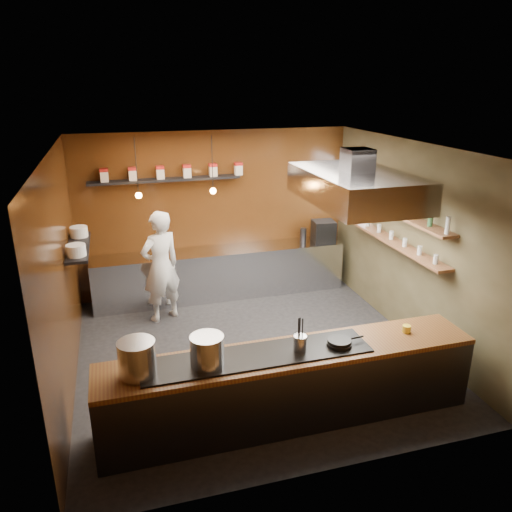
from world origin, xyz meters
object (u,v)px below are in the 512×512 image
object	(u,v)px
stockpot_small	(207,351)
espresso_machine	(323,231)
stockpot_large	(137,358)
chef	(161,266)
extractor_hood	(356,186)

from	to	relation	value
stockpot_small	espresso_machine	bearing A→B (deg)	51.78
stockpot_large	espresso_machine	world-z (taller)	stockpot_large
stockpot_small	stockpot_large	bearing A→B (deg)	178.08
stockpot_small	chef	xyz separation A→B (m)	(-0.17, 3.15, -0.17)
extractor_hood	stockpot_small	bearing A→B (deg)	-151.24
stockpot_large	chef	distance (m)	3.18
stockpot_large	chef	size ratio (longest dim) A/B	0.21
stockpot_large	extractor_hood	bearing A→B (deg)	22.18
extractor_hood	stockpot_small	distance (m)	2.94
stockpot_large	stockpot_small	xyz separation A→B (m)	(0.73, -0.02, -0.02)
extractor_hood	stockpot_small	size ratio (longest dim) A/B	5.45
espresso_machine	chef	xyz separation A→B (m)	(-3.15, -0.63, -0.16)
extractor_hood	espresso_machine	size ratio (longest dim) A/B	4.99
espresso_machine	chef	size ratio (longest dim) A/B	0.21
extractor_hood	chef	bearing A→B (deg)	142.12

